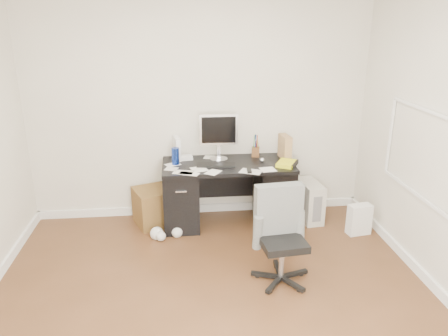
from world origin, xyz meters
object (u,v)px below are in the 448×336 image
Objects in this scene: pc_tower at (309,201)px; office_chair at (283,237)px; keyboard at (216,165)px; desk at (228,192)px; wicker_basket at (155,206)px; lcd_monitor at (219,137)px.

office_chair is at bearing -122.66° from pc_tower.
office_chair reaches higher than keyboard.
wicker_basket is (-0.87, 0.08, -0.18)m from desk.
wicker_basket is at bearing -174.42° from lcd_monitor.
desk is 3.15× the size of pc_tower.
lcd_monitor is 1.35m from pc_tower.
pc_tower reaches higher than wicker_basket.
office_chair reaches higher than pc_tower.
wicker_basket is (-0.77, -0.05, -0.81)m from lcd_monitor.
lcd_monitor is at bearing 125.55° from desk.
desk reaches higher than wicker_basket.
pc_tower is (1.14, 0.07, -0.52)m from keyboard.
lcd_monitor is (-0.10, 0.13, 0.63)m from desk.
lcd_monitor is at bearing 101.96° from office_chair.
keyboard is (-0.05, -0.21, -0.27)m from lcd_monitor.
pc_tower is (0.99, -0.01, -0.16)m from desk.
pc_tower is at bearing -2.77° from wicker_basket.
wicker_basket is (-1.86, 0.09, -0.02)m from pc_tower.
lcd_monitor is 1.29× the size of wicker_basket.
office_chair is at bearing -58.64° from keyboard.
lcd_monitor reaches higher than wicker_basket.
lcd_monitor reaches higher than office_chair.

